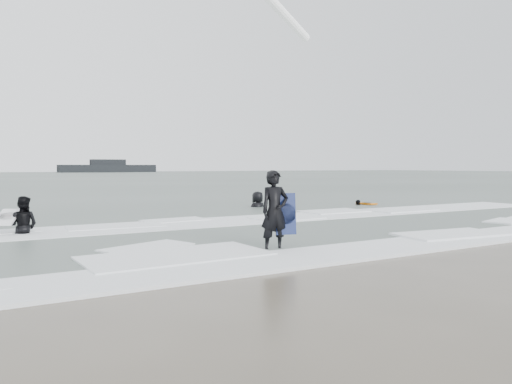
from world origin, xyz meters
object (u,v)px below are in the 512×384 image
surfer_centre (275,251)px  surfer_right_far (258,208)px  surfer_wading (24,236)px  surfer_right_near (358,206)px  vessel_horizon (108,168)px

surfer_centre → surfer_right_far: surfer_right_far is taller
surfer_wading → surfer_right_far: 11.34m
surfer_right_near → vessel_horizon: vessel_horizon is taller
surfer_centre → vessel_horizon: 146.67m
surfer_wading → vessel_horizon: bearing=-71.7°
surfer_centre → surfer_wading: surfer_centre is taller
surfer_centre → surfer_wading: 7.38m
surfer_centre → vessel_horizon: (30.74, 143.40, 1.44)m
surfer_right_near → vessel_horizon: (20.39, 134.59, 1.44)m
surfer_right_far → surfer_wading: bearing=17.6°
surfer_right_far → vessel_horizon: (25.16, 133.06, 1.44)m
surfer_centre → surfer_right_near: (10.36, 8.82, 0.00)m
surfer_wading → surfer_right_near: (15.10, 3.16, 0.00)m
surfer_right_far → vessel_horizon: size_ratio=0.07×
surfer_right_far → surfer_right_near: bearing=155.4°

